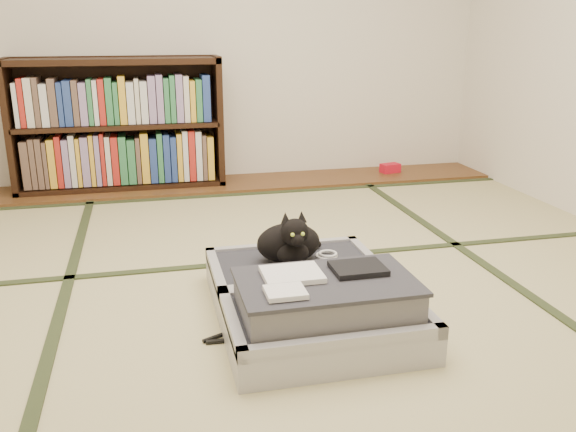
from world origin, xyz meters
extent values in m
plane|color=#CBC387|center=(0.00, 0.00, 0.00)|extent=(4.50, 4.50, 0.00)
cube|color=brown|center=(0.00, 2.00, 0.01)|extent=(4.00, 0.50, 0.02)
cube|color=red|center=(1.29, 2.03, 0.06)|extent=(0.17, 0.12, 0.07)
plane|color=silver|center=(0.00, 2.25, 1.20)|extent=(4.00, 0.00, 4.00)
cube|color=#2D381E|center=(-1.00, 0.00, 0.00)|extent=(0.05, 4.50, 0.01)
cube|color=#2D381E|center=(1.00, 0.00, 0.00)|extent=(0.05, 4.50, 0.01)
cube|color=#2D381E|center=(0.00, 0.40, 0.00)|extent=(4.00, 0.05, 0.01)
cube|color=#2D381E|center=(0.00, 1.70, 0.00)|extent=(4.00, 0.05, 0.01)
cube|color=black|center=(-1.50, 2.07, 0.47)|extent=(0.04, 0.33, 0.94)
cube|color=black|center=(-0.07, 2.07, 0.47)|extent=(0.04, 0.33, 0.94)
cube|color=black|center=(-0.79, 2.07, 0.03)|extent=(1.46, 0.33, 0.04)
cube|color=black|center=(-0.79, 2.07, 0.91)|extent=(1.46, 0.33, 0.04)
cube|color=black|center=(-0.79, 2.07, 0.47)|extent=(1.40, 0.33, 0.03)
cube|color=black|center=(-0.79, 2.23, 0.47)|extent=(1.46, 0.02, 0.94)
cube|color=gray|center=(-0.79, 2.05, 0.25)|extent=(1.32, 0.23, 0.40)
cube|color=gray|center=(-0.79, 2.05, 0.66)|extent=(1.32, 0.23, 0.36)
cube|color=#A3A2A7|center=(0.00, -0.48, 0.06)|extent=(0.73, 0.49, 0.13)
cube|color=#2E2E36|center=(0.00, -0.48, 0.10)|extent=(0.65, 0.41, 0.10)
cube|color=#A3A2A7|center=(0.00, -0.71, 0.13)|extent=(0.73, 0.04, 0.05)
cube|color=#A3A2A7|center=(0.00, -0.26, 0.13)|extent=(0.73, 0.04, 0.05)
cube|color=#A3A2A7|center=(-0.35, -0.48, 0.13)|extent=(0.04, 0.49, 0.05)
cube|color=#A3A2A7|center=(0.34, -0.48, 0.13)|extent=(0.04, 0.49, 0.05)
cube|color=#A3A2A7|center=(0.00, 0.00, 0.06)|extent=(0.73, 0.49, 0.13)
cube|color=#2E2E36|center=(0.00, 0.00, 0.10)|extent=(0.65, 0.41, 0.10)
cube|color=#A3A2A7|center=(0.00, -0.22, 0.13)|extent=(0.73, 0.04, 0.05)
cube|color=#A3A2A7|center=(0.00, 0.23, 0.13)|extent=(0.73, 0.04, 0.05)
cube|color=#A3A2A7|center=(-0.35, 0.00, 0.13)|extent=(0.04, 0.49, 0.05)
cube|color=#A3A2A7|center=(0.34, 0.00, 0.13)|extent=(0.04, 0.49, 0.05)
cylinder|color=black|center=(0.00, -0.24, 0.14)|extent=(0.66, 0.02, 0.02)
cube|color=gray|center=(0.00, -0.48, 0.19)|extent=(0.62, 0.38, 0.13)
cube|color=#323239|center=(0.00, -0.48, 0.26)|extent=(0.64, 0.40, 0.01)
cube|color=white|center=(-0.12, -0.43, 0.28)|extent=(0.21, 0.18, 0.02)
cube|color=black|center=(0.13, -0.43, 0.28)|extent=(0.20, 0.16, 0.02)
cube|color=white|center=(-0.18, -0.58, 0.28)|extent=(0.14, 0.12, 0.02)
cube|color=white|center=(-0.22, -0.72, 0.07)|extent=(0.06, 0.01, 0.04)
cube|color=white|center=(-0.10, -0.72, 0.06)|extent=(0.05, 0.01, 0.03)
cube|color=orange|center=(0.24, -0.72, 0.07)|extent=(0.05, 0.01, 0.03)
cube|color=#197F33|center=(0.17, -0.72, 0.09)|extent=(0.04, 0.01, 0.03)
ellipsoid|color=black|center=(-0.02, 0.03, 0.23)|extent=(0.28, 0.19, 0.18)
ellipsoid|color=black|center=(-0.02, -0.05, 0.21)|extent=(0.14, 0.10, 0.10)
ellipsoid|color=black|center=(-0.02, -0.08, 0.32)|extent=(0.12, 0.11, 0.12)
sphere|color=black|center=(-0.02, -0.13, 0.30)|extent=(0.05, 0.05, 0.05)
cone|color=black|center=(-0.06, -0.06, 0.37)|extent=(0.04, 0.05, 0.06)
cone|color=black|center=(0.01, -0.06, 0.37)|extent=(0.04, 0.05, 0.06)
sphere|color=#A5BF33|center=(-0.04, -0.13, 0.32)|extent=(0.02, 0.02, 0.02)
sphere|color=#A5BF33|center=(0.00, -0.13, 0.32)|extent=(0.02, 0.02, 0.02)
cylinder|color=black|center=(0.08, 0.12, 0.16)|extent=(0.17, 0.10, 0.03)
torus|color=white|center=(0.16, 0.04, 0.15)|extent=(0.10, 0.10, 0.01)
torus|color=white|center=(0.16, 0.04, 0.16)|extent=(0.09, 0.09, 0.01)
cube|color=black|center=(-0.26, -0.38, 0.01)|extent=(0.36, 0.03, 0.01)
cube|color=black|center=(-0.36, -0.33, 0.01)|extent=(0.17, 0.09, 0.01)
cube|color=black|center=(-0.15, -0.33, 0.01)|extent=(0.14, 0.14, 0.01)
cylinder|color=black|center=(-0.26, -0.25, 0.01)|extent=(0.02, 0.06, 0.01)
camera|label=1|loc=(-0.60, -2.42, 1.14)|focal=38.00mm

